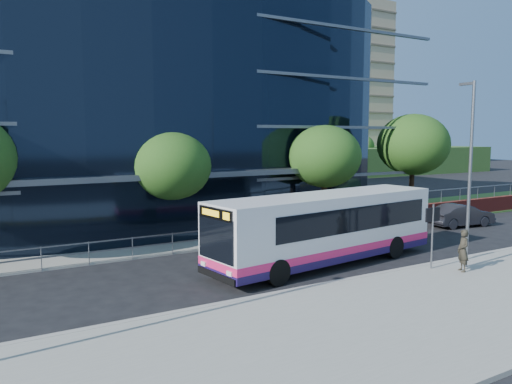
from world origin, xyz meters
TOP-DOWN VIEW (x-y plane):
  - ground at (0.00, 0.00)m, footprint 200.00×200.00m
  - pavement_near at (0.00, -5.00)m, footprint 80.00×8.00m
  - kerb at (0.00, -1.00)m, footprint 80.00×0.25m
  - yellow_line_outer at (0.00, -0.80)m, footprint 80.00×0.08m
  - yellow_line_inner at (0.00, -0.65)m, footprint 80.00×0.08m
  - far_forecourt at (-6.00, 11.00)m, footprint 50.00×8.00m
  - grass_verge at (24.00, 11.00)m, footprint 36.00×8.00m
  - glass_office at (-4.00, 20.85)m, footprint 44.00×23.10m
  - retaining_wall at (20.00, 7.30)m, footprint 34.00×0.40m
  - guard_railings at (-8.00, 7.00)m, footprint 24.00×0.05m
  - apartment_block at (32.00, 57.21)m, footprint 60.00×42.00m
  - street_sign at (4.50, -1.59)m, footprint 0.85×0.09m
  - tree_far_b at (-3.00, 9.50)m, footprint 4.29×4.29m
  - tree_far_c at (7.00, 9.00)m, footprint 4.62×4.62m
  - tree_far_d at (16.00, 10.00)m, footprint 5.28×5.28m
  - tree_dist_e at (24.00, 40.00)m, footprint 4.62×4.62m
  - tree_dist_f at (40.00, 42.00)m, footprint 4.29×4.29m
  - streetlight_east at (6.00, -2.17)m, footprint 0.15×0.77m
  - city_bus at (1.48, 1.76)m, footprint 12.13×4.15m
  - parked_car at (14.88, 4.78)m, footprint 4.60×2.14m
  - pedestrian_b at (5.26, -2.59)m, footprint 0.67×0.78m

SIDE VIEW (x-z plane):
  - ground at x=0.00m, z-range 0.00..0.00m
  - yellow_line_outer at x=0.00m, z-range 0.00..0.01m
  - yellow_line_inner at x=0.00m, z-range 0.00..0.01m
  - far_forecourt at x=-6.00m, z-range 0.00..0.10m
  - grass_verge at x=24.00m, z-range 0.00..0.12m
  - pavement_near at x=0.00m, z-range 0.00..0.15m
  - kerb at x=0.00m, z-range 0.00..0.16m
  - retaining_wall at x=20.00m, z-range -0.44..1.67m
  - parked_car at x=14.88m, z-range 0.00..1.46m
  - guard_railings at x=-8.00m, z-range 0.27..1.37m
  - pedestrian_b at x=5.26m, z-range 0.15..1.94m
  - city_bus at x=1.48m, z-range 0.10..3.32m
  - street_sign at x=4.50m, z-range 0.75..3.55m
  - tree_far_b at x=-3.00m, z-range 1.19..7.23m
  - tree_dist_f at x=40.00m, z-range 1.19..7.23m
  - streetlight_east at x=6.00m, z-range 0.44..8.44m
  - tree_far_c at x=7.00m, z-range 1.28..7.79m
  - tree_dist_e at x=24.00m, z-range 1.28..7.79m
  - tree_far_d at x=16.00m, z-range 1.47..8.91m
  - glass_office at x=-4.00m, z-range 0.00..16.00m
  - apartment_block at x=32.00m, z-range -3.89..26.11m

